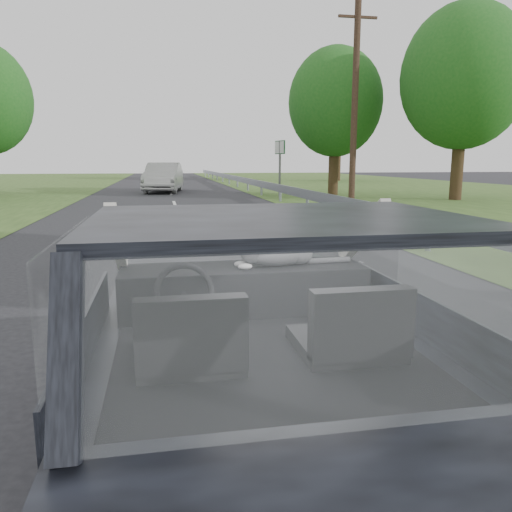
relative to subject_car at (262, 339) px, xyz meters
name	(u,v)px	position (x,y,z in m)	size (l,w,h in m)	color
ground	(262,460)	(0.00, 0.00, -0.72)	(140.00, 140.00, 0.00)	#333337
subject_car	(262,339)	(0.00, 0.00, 0.00)	(1.80, 4.00, 1.45)	black
dashboard	(243,289)	(0.00, 0.62, 0.12)	(1.58, 0.45, 0.30)	black
driver_seat	(190,335)	(-0.40, -0.29, 0.16)	(0.50, 0.72, 0.42)	#28282A
passenger_seat	(352,324)	(0.40, -0.29, 0.16)	(0.50, 0.72, 0.42)	#28282A
steering_wheel	(184,293)	(-0.40, 0.33, 0.20)	(0.36, 0.36, 0.04)	black
cat	(278,252)	(0.23, 0.59, 0.37)	(0.62, 0.19, 0.28)	slate
guardrail	(346,203)	(4.30, 10.00, -0.15)	(0.05, 90.00, 0.32)	#9197A4
other_car	(163,177)	(-0.35, 25.67, 0.08)	(1.93, 4.89, 1.61)	silver
highway_sign	(280,169)	(5.15, 21.17, 0.60)	(0.11, 1.06, 2.65)	#165227
utility_pole	(355,102)	(7.48, 17.72, 3.36)	(0.27, 0.27, 8.17)	brown
tree_1	(462,106)	(12.22, 17.50, 3.26)	(5.25, 5.25, 7.96)	#1B561A
tree_2	(335,124)	(8.07, 21.78, 2.77)	(4.61, 4.61, 6.98)	#1B561A
tree_3	(339,121)	(14.49, 39.00, 4.27)	(6.59, 6.59, 9.99)	#1B561A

